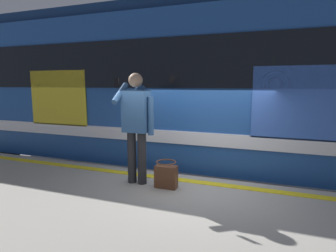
{
  "coord_description": "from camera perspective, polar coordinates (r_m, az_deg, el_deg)",
  "views": [
    {
      "loc": [
        -1.22,
        4.59,
        2.6
      ],
      "look_at": [
        0.39,
        0.3,
        1.92
      ],
      "focal_mm": 30.11,
      "sensor_mm": 36.0,
      "label": 1
    }
  ],
  "objects": [
    {
      "name": "ground_plane",
      "position": [
        5.42,
        5.35,
        -20.26
      ],
      "size": [
        23.45,
        23.45,
        0.0
      ],
      "primitive_type": "plane",
      "color": "#3D3D3F"
    },
    {
      "name": "train_carriage",
      "position": [
        6.7,
        3.45,
        8.11
      ],
      "size": [
        13.52,
        3.13,
        4.04
      ],
      "color": "#1E478C",
      "rests_on": "ground"
    },
    {
      "name": "passenger",
      "position": [
        4.45,
        -6.37,
        1.32
      ],
      "size": [
        0.57,
        0.55,
        1.75
      ],
      "color": "#262628",
      "rests_on": "platform"
    },
    {
      "name": "handbag",
      "position": [
        4.39,
        -0.38,
        -9.97
      ],
      "size": [
        0.34,
        0.31,
        0.42
      ],
      "color": "#59331E",
      "rests_on": "platform"
    },
    {
      "name": "safety_line",
      "position": [
        4.73,
        4.55,
        -11.04
      ],
      "size": [
        14.62,
        0.16,
        0.01
      ],
      "primitive_type": "cube",
      "color": "yellow",
      "rests_on": "platform"
    },
    {
      "name": "track_rail_near",
      "position": [
        6.34,
        8.08,
        -15.03
      ],
      "size": [
        19.39,
        0.08,
        0.16
      ],
      "primitive_type": "cube",
      "color": "slate",
      "rests_on": "ground"
    },
    {
      "name": "track_rail_far",
      "position": [
        7.66,
        10.48,
        -10.89
      ],
      "size": [
        19.39,
        0.08,
        0.16
      ],
      "primitive_type": "cube",
      "color": "slate",
      "rests_on": "ground"
    }
  ]
}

